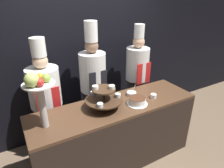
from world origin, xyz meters
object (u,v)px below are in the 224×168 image
object	(u,v)px
fruit_pedestal	(38,89)
chef_left	(46,98)
tiered_stand	(104,98)
chef_center_right	(137,74)
cup_white	(153,96)
serving_bowl_far	(131,94)
cake_round	(137,101)
chef_center_left	(93,82)

from	to	relation	value
fruit_pedestal	chef_left	distance (m)	0.79
tiered_stand	chef_center_right	world-z (taller)	chef_center_right
cup_white	chef_center_right	distance (m)	0.74
chef_left	fruit_pedestal	bearing A→B (deg)	-104.01
serving_bowl_far	chef_left	size ratio (longest dim) A/B	0.09
serving_bowl_far	cake_round	bearing A→B (deg)	-108.01
serving_bowl_far	chef_center_left	size ratio (longest dim) A/B	0.08
chef_left	chef_center_right	world-z (taller)	chef_center_right
serving_bowl_far	fruit_pedestal	bearing A→B (deg)	-172.91
chef_left	chef_center_left	size ratio (longest dim) A/B	0.92
serving_bowl_far	chef_center_left	world-z (taller)	chef_center_left
tiered_stand	chef_left	xyz separation A→B (m)	(-0.56, 0.60, -0.14)
cup_white	chef_center_left	bearing A→B (deg)	129.16
serving_bowl_far	chef_left	world-z (taller)	chef_left
cake_round	serving_bowl_far	size ratio (longest dim) A/B	1.79
chef_left	chef_center_right	distance (m)	1.50
fruit_pedestal	chef_center_left	bearing A→B (deg)	36.66
cake_round	tiered_stand	bearing A→B (deg)	163.94
cup_white	chef_left	distance (m)	1.45
chef_center_right	fruit_pedestal	bearing A→B (deg)	-158.92
fruit_pedestal	serving_bowl_far	size ratio (longest dim) A/B	4.25
tiered_stand	chef_center_left	bearing A→B (deg)	77.48
cake_round	chef_center_left	world-z (taller)	chef_center_left
chef_center_left	chef_center_right	size ratio (longest dim) A/B	1.05
tiered_stand	chef_center_right	distance (m)	1.12
serving_bowl_far	chef_center_right	world-z (taller)	chef_center_right
fruit_pedestal	cake_round	distance (m)	1.21
chef_center_left	cake_round	bearing A→B (deg)	-68.98
serving_bowl_far	chef_center_right	distance (m)	0.66
chef_center_right	chef_left	bearing A→B (deg)	-180.00
fruit_pedestal	cake_round	xyz separation A→B (m)	(1.14, -0.08, -0.41)
chef_left	chef_center_right	xyz separation A→B (m)	(1.50, 0.00, 0.05)
fruit_pedestal	serving_bowl_far	bearing A→B (deg)	7.09
serving_bowl_far	chef_left	xyz separation A→B (m)	(-1.05, 0.49, -0.01)
chef_left	chef_center_left	bearing A→B (deg)	0.00
fruit_pedestal	serving_bowl_far	distance (m)	1.29
chef_center_right	tiered_stand	bearing A→B (deg)	-147.07
chef_left	serving_bowl_far	bearing A→B (deg)	-24.85
serving_bowl_far	cup_white	bearing A→B (deg)	-44.47
fruit_pedestal	cup_white	size ratio (longest dim) A/B	8.27
chef_left	chef_center_right	bearing A→B (deg)	0.00
chef_center_left	chef_center_right	xyz separation A→B (m)	(0.80, 0.00, -0.03)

